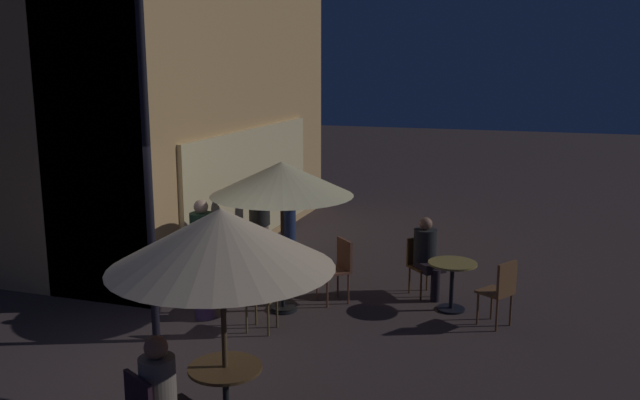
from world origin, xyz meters
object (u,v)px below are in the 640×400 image
patio_umbrella_0 (282,179)px  patio_umbrella_1 (221,239)px  cafe_table_2 (452,276)px  patron_standing_2 (260,224)px  cafe_table_1 (226,388)px  patron_seated_1 (427,252)px  patron_standing_3 (288,212)px  cafe_chair_0 (259,293)px  patron_seated_0 (164,394)px  cafe_chair_3 (501,287)px  cafe_chair_1 (338,264)px  street_lamp_near_corner (143,74)px  cafe_table_0 (283,273)px  cafe_chair_4 (421,261)px  patron_standing_4 (203,259)px

patio_umbrella_0 → patio_umbrella_1: patio_umbrella_1 is taller
cafe_table_2 → patron_standing_2: patron_standing_2 is taller
cafe_table_1 → patio_umbrella_1: 1.43m
patron_seated_1 → patron_standing_3: size_ratio=0.71×
cafe_chair_0 → patron_seated_0: size_ratio=0.73×
cafe_table_2 → patron_seated_1: patron_seated_1 is taller
cafe_chair_0 → cafe_chair_3: bearing=-68.4°
cafe_table_1 → cafe_chair_1: bearing=1.5°
street_lamp_near_corner → cafe_chair_3: (1.85, -4.13, -2.80)m
cafe_table_2 → cafe_chair_3: bearing=-122.2°
cafe_table_0 → patio_umbrella_1: 3.67m
patio_umbrella_1 → patron_standing_2: size_ratio=1.30×
patio_umbrella_1 → patron_seated_1: (4.56, -1.10, -1.26)m
cafe_table_0 → cafe_chair_4: 2.21m
patio_umbrella_0 → patron_standing_3: (2.44, 0.85, -1.03)m
patio_umbrella_1 → patron_standing_3: (5.75, 1.59, -1.08)m
street_lamp_near_corner → patron_seated_1: size_ratio=3.82×
patron_seated_0 → patron_standing_4: size_ratio=0.74×
street_lamp_near_corner → cafe_table_0: street_lamp_near_corner is taller
street_lamp_near_corner → cafe_chair_4: 4.96m
patron_standing_2 → patron_standing_3: size_ratio=1.00×
cafe_table_1 → cafe_table_0: bearing=12.6°
cafe_table_2 → patio_umbrella_0: 2.79m
patron_standing_4 → cafe_table_0: bearing=-42.2°
cafe_chair_4 → patron_seated_1: patron_seated_1 is taller
patio_umbrella_1 → cafe_chair_1: bearing=1.5°
cafe_chair_0 → cafe_chair_4: cafe_chair_0 is taller
cafe_chair_0 → patron_standing_4: patron_standing_4 is taller
cafe_table_0 → cafe_table_1: 3.40m
cafe_table_2 → cafe_chair_3: size_ratio=0.77×
patio_umbrella_0 → cafe_chair_1: bearing=-46.2°
cafe_table_1 → patron_seated_0: 0.66m
cafe_chair_1 → patron_seated_0: bearing=43.7°
cafe_table_2 → patron_standing_3: size_ratio=0.41×
cafe_chair_3 → patron_standing_2: patron_standing_2 is taller
cafe_table_0 → cafe_chair_1: 0.89m
cafe_chair_0 → patron_seated_1: (2.11, -1.84, 0.14)m
patron_seated_0 → cafe_chair_0: bearing=36.2°
patron_standing_4 → cafe_table_2: bearing=-52.0°
cafe_chair_4 → street_lamp_near_corner: bearing=-88.6°
patron_seated_1 → patron_standing_4: bearing=-99.4°
cafe_table_2 → cafe_chair_4: (0.57, 0.54, 0.02)m
cafe_chair_1 → street_lamp_near_corner: bearing=6.1°
patron_standing_3 → patron_standing_4: bearing=-151.7°
patio_umbrella_1 → patron_seated_0: (-0.56, 0.30, -1.25)m
cafe_chair_1 → cafe_table_0: bearing=0.0°
street_lamp_near_corner → cafe_table_1: 3.85m
patron_standing_4 → patio_umbrella_1: bearing=-133.6°
patio_umbrella_0 → cafe_chair_4: size_ratio=2.48×
patron_seated_0 → street_lamp_near_corner: bearing=61.8°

